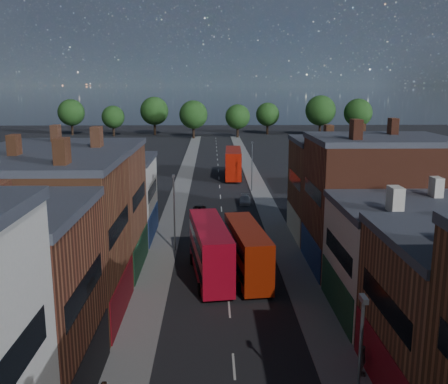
{
  "coord_description": "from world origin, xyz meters",
  "views": [
    {
      "loc": [
        -1.28,
        -19.8,
        16.96
      ],
      "look_at": [
        0.0,
        33.1,
        5.66
      ],
      "focal_mm": 40.0,
      "sensor_mm": 36.0,
      "label": 1
    }
  ],
  "objects": [
    {
      "name": "pavement_west",
      "position": [
        -6.5,
        50.0,
        0.06
      ],
      "size": [
        3.0,
        200.0,
        0.12
      ],
      "primitive_type": "cube",
      "color": "gray",
      "rests_on": "ground"
    },
    {
      "name": "pavement_east",
      "position": [
        6.5,
        50.0,
        0.06
      ],
      "size": [
        3.0,
        200.0,
        0.12
      ],
      "primitive_type": "cube",
      "color": "gray",
      "rests_on": "ground"
    },
    {
      "name": "lamp_post_1",
      "position": [
        5.2,
        0.0,
        4.7
      ],
      "size": [
        0.25,
        0.7,
        8.12
      ],
      "color": "slate",
      "rests_on": "ground"
    },
    {
      "name": "lamp_post_2",
      "position": [
        -5.2,
        30.0,
        4.7
      ],
      "size": [
        0.25,
        0.7,
        8.12
      ],
      "color": "slate",
      "rests_on": "ground"
    },
    {
      "name": "lamp_post_3",
      "position": [
        5.2,
        60.0,
        4.7
      ],
      "size": [
        0.25,
        0.7,
        8.12
      ],
      "color": "slate",
      "rests_on": "ground"
    },
    {
      "name": "bus_0",
      "position": [
        -1.5,
        22.57,
        2.7
      ],
      "size": [
        4.1,
        11.82,
        5.0
      ],
      "rotation": [
        0.0,
        0.0,
        0.13
      ],
      "color": "red",
      "rests_on": "ground"
    },
    {
      "name": "bus_1",
      "position": [
        1.8,
        22.65,
        2.53
      ],
      "size": [
        3.78,
        11.07,
        4.69
      ],
      "rotation": [
        0.0,
        0.0,
        0.12
      ],
      "color": "#A32109",
      "rests_on": "ground"
    },
    {
      "name": "bus_2",
      "position": [
        2.68,
        72.07,
        2.9
      ],
      "size": [
        3.5,
        12.54,
        5.37
      ],
      "rotation": [
        0.0,
        0.0,
        -0.04
      ],
      "color": "#A81507",
      "rests_on": "ground"
    },
    {
      "name": "car_2",
      "position": [
        -3.0,
        45.13,
        0.55
      ],
      "size": [
        1.81,
        3.93,
        1.09
      ],
      "primitive_type": "imported",
      "rotation": [
        0.0,
        0.0,
        -0.0
      ],
      "color": "black",
      "rests_on": "ground"
    },
    {
      "name": "car_3",
      "position": [
        3.54,
        51.4,
        0.57
      ],
      "size": [
        1.85,
        4.0,
        1.13
      ],
      "primitive_type": "imported",
      "rotation": [
        0.0,
        0.0,
        -0.07
      ],
      "color": "silver",
      "rests_on": "ground"
    },
    {
      "name": "ped_3",
      "position": [
        7.54,
        6.7,
        1.07
      ],
      "size": [
        0.69,
        1.18,
        1.9
      ],
      "primitive_type": "imported",
      "rotation": [
        0.0,
        0.0,
        1.4
      ],
      "color": "#504944",
      "rests_on": "pavement_east"
    }
  ]
}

